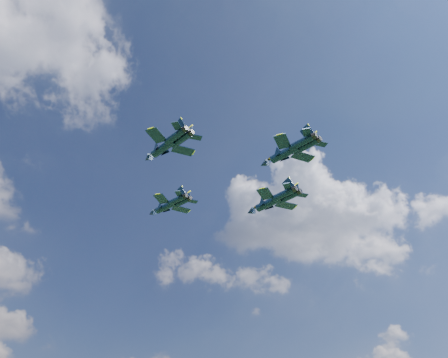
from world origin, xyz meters
TOP-DOWN VIEW (x-y plane):
  - jet_lead at (3.17, 22.94)m, footprint 11.10×14.70m
  - jet_left at (-9.44, 3.71)m, footprint 11.53×14.92m
  - jet_right at (22.69, 7.33)m, footprint 13.30×17.17m
  - jet_slot at (10.31, -10.39)m, footprint 11.66×15.19m

SIDE VIEW (x-z plane):
  - jet_slot at x=10.31m, z-range 54.56..58.16m
  - jet_lead at x=3.17m, z-range 54.83..58.29m
  - jet_left at x=-9.44m, z-range 55.13..58.68m
  - jet_right at x=22.69m, z-range 55.44..59.52m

